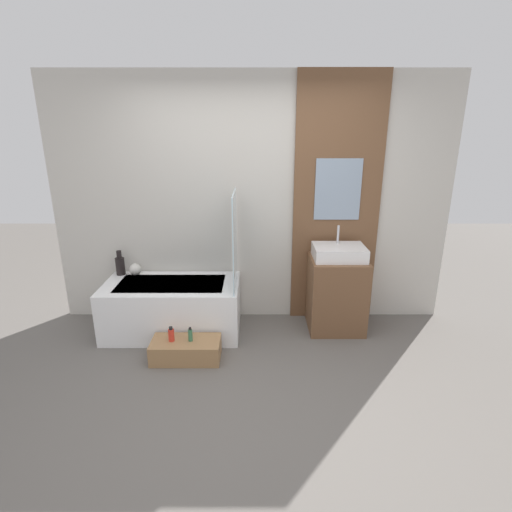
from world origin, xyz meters
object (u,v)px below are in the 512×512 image
object	(u,v)px
vase_round_light	(137,269)
sink	(341,252)
bottle_soap_secondary	(192,335)
bottle_soap_primary	(173,334)
wooden_step_bench	(187,350)
vase_tall_dark	(122,265)
bathtub	(174,307)

from	to	relation	value
vase_round_light	sink	bearing A→B (deg)	-4.38
bottle_soap_secondary	vase_round_light	bearing A→B (deg)	131.68
vase_round_light	bottle_soap_primary	xyz separation A→B (m)	(0.52, -0.78, -0.35)
wooden_step_bench	vase_tall_dark	size ratio (longest dim) A/B	2.37
sink	bottle_soap_secondary	world-z (taller)	sink
wooden_step_bench	bottle_soap_primary	xyz separation A→B (m)	(-0.13, -0.00, 0.16)
bathtub	vase_round_light	distance (m)	0.59
wooden_step_bench	vase_tall_dark	bearing A→B (deg)	135.51
bathtub	wooden_step_bench	xyz separation A→B (m)	(0.22, -0.54, -0.18)
bathtub	wooden_step_bench	distance (m)	0.61
vase_round_light	bottle_soap_secondary	distance (m)	1.10
vase_tall_dark	bottle_soap_secondary	world-z (taller)	vase_tall_dark
vase_tall_dark	vase_round_light	bearing A→B (deg)	-5.78
bathtub	bottle_soap_primary	bearing A→B (deg)	-80.37
vase_tall_dark	bottle_soap_secondary	size ratio (longest dim) A/B	1.97
bottle_soap_primary	bottle_soap_secondary	xyz separation A→B (m)	(0.17, 0.00, -0.00)
wooden_step_bench	vase_tall_dark	xyz separation A→B (m)	(-0.81, 0.80, 0.55)
bottle_soap_primary	bottle_soap_secondary	bearing A→B (deg)	0.00
sink	bottle_soap_primary	world-z (taller)	sink
bathtub	bottle_soap_primary	xyz separation A→B (m)	(0.09, -0.54, -0.02)
bathtub	vase_round_light	world-z (taller)	vase_round_light
wooden_step_bench	vase_tall_dark	world-z (taller)	vase_tall_dark
sink	bottle_soap_secondary	distance (m)	1.68
vase_tall_dark	bottle_soap_secondary	distance (m)	1.24
bathtub	bottle_soap_primary	distance (m)	0.55
bathtub	vase_round_light	size ratio (longest dim) A/B	10.75
sink	vase_round_light	bearing A→B (deg)	175.62
vase_round_light	bottle_soap_secondary	bearing A→B (deg)	-48.32
wooden_step_bench	bathtub	bearing A→B (deg)	112.04
bathtub	bottle_soap_secondary	xyz separation A→B (m)	(0.27, -0.54, -0.02)
wooden_step_bench	bottle_soap_primary	size ratio (longest dim) A/B	4.49
bathtub	bottle_soap_primary	world-z (taller)	bathtub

